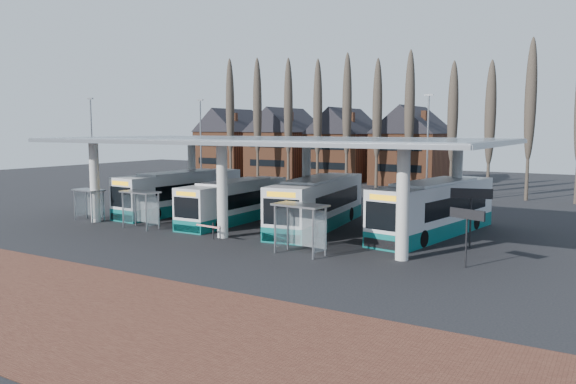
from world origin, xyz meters
The scene contains 18 objects.
ground centered at (0.00, 0.00, 0.00)m, with size 140.00×140.00×0.00m, color black.
brick_strip centered at (0.00, -12.00, 0.01)m, with size 70.00×10.00×0.03m, color brown.
station_canopy centered at (0.00, 8.00, 5.68)m, with size 32.00×16.00×6.34m.
poplar_row centered at (0.00, 33.00, 8.78)m, with size 45.10×1.10×14.50m.
townhouse_row centered at (-15.75, 44.00, 5.94)m, with size 36.80×10.30×12.25m.
lamp_post_a centered at (-18.00, 22.00, 5.34)m, with size 0.80×0.16×10.17m.
lamp_post_b centered at (6.00, 26.00, 5.34)m, with size 0.80×0.16×10.17m.
lamp_post_d centered at (-26.00, 14.00, 5.34)m, with size 0.80×0.16×10.17m.
bus_0 centered at (-9.79, 9.58, 1.62)m, with size 3.45×12.54×3.44m.
bus_1 centered at (-3.08, 8.07, 1.48)m, with size 2.66×11.32×3.13m.
bus_2 centered at (3.44, 9.09, 1.68)m, with size 4.43×13.05×3.56m.
bus_3 centered at (11.38, 10.55, 1.70)m, with size 4.83×13.23×3.60m.
shelter_0 centered at (-12.86, 2.75, 1.74)m, with size 2.70×1.54×2.40m.
shelter_1 centered at (-7.05, 2.41, 1.91)m, with size 2.90×1.57×2.62m.
shelter_2 centered at (6.69, 1.02, 2.05)m, with size 3.19×1.84×2.82m.
info_sign_0 centered at (15.34, 2.56, 2.50)m, with size 1.90×0.84×2.98m.
info_sign_1 centered at (14.39, 7.47, 2.95)m, with size 2.31×0.77×3.52m.
barrier centered at (-0.16, 1.35, 0.82)m, with size 2.10×0.71×1.06m.
Camera 1 is at (21.96, -25.80, 6.96)m, focal length 35.00 mm.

